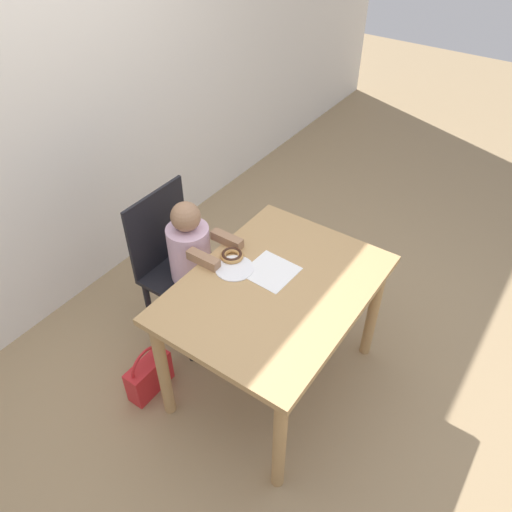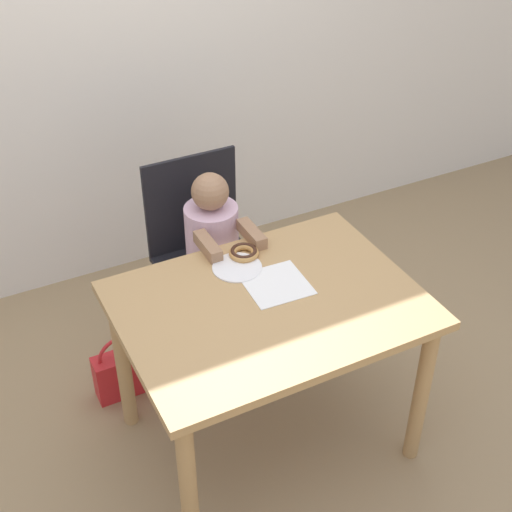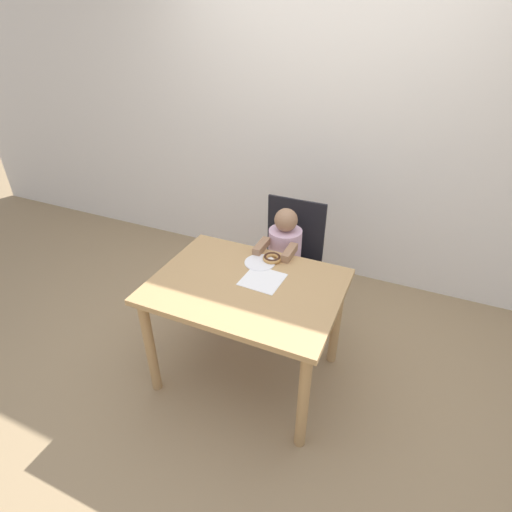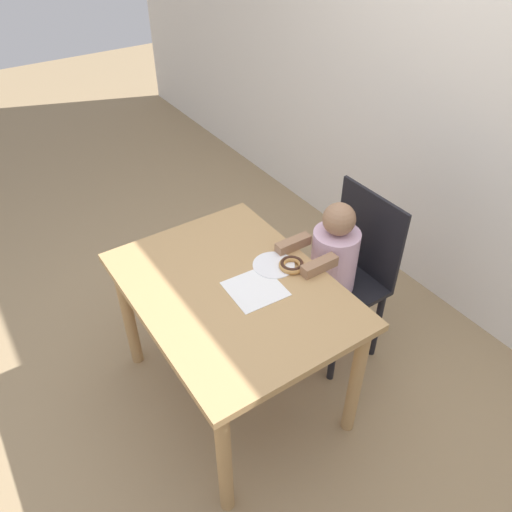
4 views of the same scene
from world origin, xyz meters
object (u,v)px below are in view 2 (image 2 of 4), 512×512
at_px(chair, 203,255).
at_px(handbag, 124,371).
at_px(child_figure, 214,270).
at_px(donut, 244,252).

xyz_separation_m(chair, handbag, (-0.46, -0.16, -0.37)).
bearing_deg(child_figure, handbag, -174.27).
height_order(donut, handbag, donut).
distance_m(child_figure, donut, 0.38).
bearing_deg(chair, child_figure, -90.00).
height_order(child_figure, donut, child_figure).
relative_size(chair, donut, 7.96).
bearing_deg(child_figure, donut, -86.74).
xyz_separation_m(donut, handbag, (-0.48, 0.22, -0.62)).
height_order(chair, handbag, chair).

